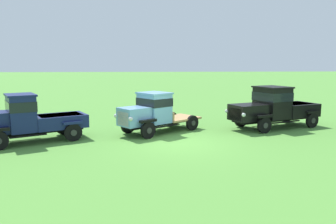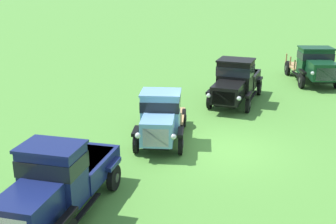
{
  "view_description": "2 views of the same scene",
  "coord_description": "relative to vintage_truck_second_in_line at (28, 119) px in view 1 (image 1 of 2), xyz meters",
  "views": [
    {
      "loc": [
        -1.62,
        -13.68,
        3.41
      ],
      "look_at": [
        -0.27,
        2.47,
        1.0
      ],
      "focal_mm": 35.0,
      "sensor_mm": 36.0,
      "label": 1
    },
    {
      "loc": [
        -11.99,
        -7.82,
        6.07
      ],
      "look_at": [
        -0.27,
        2.47,
        1.0
      ],
      "focal_mm": 45.0,
      "sensor_mm": 36.0,
      "label": 2
    }
  ],
  "objects": [
    {
      "name": "vintage_truck_midrow_center",
      "position": [
        5.45,
        1.4,
        0.02
      ],
      "size": [
        4.46,
        3.85,
        2.01
      ],
      "color": "black",
      "rests_on": "ground"
    },
    {
      "name": "vintage_truck_far_side",
      "position": [
        11.98,
        2.3,
        0.07
      ],
      "size": [
        5.43,
        3.4,
        2.22
      ],
      "color": "black",
      "rests_on": "ground"
    },
    {
      "name": "ground_plane",
      "position": [
        6.53,
        -0.73,
        -1.04
      ],
      "size": [
        240.0,
        240.0,
        0.0
      ],
      "primitive_type": "plane",
      "color": "#518E38"
    },
    {
      "name": "vintage_truck_second_in_line",
      "position": [
        0.0,
        0.0,
        0.0
      ],
      "size": [
        4.87,
        3.46,
        2.12
      ],
      "color": "black",
      "rests_on": "ground"
    }
  ]
}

